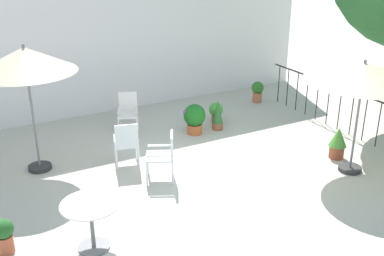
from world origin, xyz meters
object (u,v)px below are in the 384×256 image
at_px(potted_plant_4, 216,111).
at_px(potted_plant_1, 338,142).
at_px(potted_plant_5, 257,91).
at_px(cafe_table_0, 91,217).
at_px(patio_umbrella_0, 25,61).
at_px(potted_plant_2, 194,118).
at_px(patio_umbrella_1, 364,73).
at_px(patio_chair_0, 128,110).
at_px(potted_plant_3, 4,235).
at_px(potted_plant_6, 218,115).
at_px(patio_chair_1, 126,142).
at_px(patio_chair_2, 164,153).

bearing_deg(potted_plant_4, potted_plant_1, -68.37).
height_order(potted_plant_1, potted_plant_5, potted_plant_1).
bearing_deg(cafe_table_0, patio_umbrella_0, 93.61).
distance_m(potted_plant_1, potted_plant_2, 3.14).
height_order(patio_umbrella_1, patio_chair_0, patio_umbrella_1).
relative_size(potted_plant_3, potted_plant_6, 0.75).
xyz_separation_m(patio_chair_1, patio_chair_2, (0.41, -0.83, 0.01)).
bearing_deg(potted_plant_5, potted_plant_1, -99.66).
xyz_separation_m(patio_umbrella_0, potted_plant_6, (4.07, 0.11, -1.79)).
xyz_separation_m(cafe_table_0, potted_plant_6, (3.88, 3.00, -0.17)).
height_order(patio_umbrella_1, potted_plant_2, patio_umbrella_1).
bearing_deg(potted_plant_3, patio_chair_0, 46.74).
xyz_separation_m(cafe_table_0, potted_plant_2, (3.29, 3.04, -0.13)).
distance_m(patio_chair_2, potted_plant_4, 3.13).
bearing_deg(patio_chair_0, potted_plant_5, 5.67).
distance_m(potted_plant_1, potted_plant_3, 6.35).
distance_m(patio_chair_0, potted_plant_1, 4.57).
height_order(cafe_table_0, patio_chair_2, patio_chair_2).
bearing_deg(potted_plant_2, cafe_table_0, -137.33).
relative_size(patio_chair_2, potted_plant_2, 1.32).
bearing_deg(patio_umbrella_1, patio_chair_0, 129.19).
relative_size(potted_plant_5, potted_plant_6, 0.79).
bearing_deg(patio_chair_0, patio_chair_2, -95.33).
bearing_deg(patio_umbrella_0, potted_plant_6, 1.59).
bearing_deg(patio_umbrella_1, potted_plant_6, 111.49).
bearing_deg(potted_plant_3, potted_plant_4, 29.48).
height_order(potted_plant_4, potted_plant_6, potted_plant_6).
bearing_deg(potted_plant_6, potted_plant_4, 63.19).
bearing_deg(patio_chair_1, potted_plant_4, 24.13).
height_order(potted_plant_1, potted_plant_2, potted_plant_2).
distance_m(patio_umbrella_1, potted_plant_3, 6.40).
xyz_separation_m(patio_chair_0, potted_plant_2, (1.30, -0.74, -0.16)).
xyz_separation_m(patio_umbrella_0, patio_chair_0, (2.17, 0.89, -1.59)).
height_order(patio_chair_1, patio_chair_2, patio_chair_1).
distance_m(patio_umbrella_0, potted_plant_2, 3.90).
distance_m(patio_umbrella_1, cafe_table_0, 5.25).
distance_m(patio_umbrella_0, patio_chair_2, 2.94).
distance_m(potted_plant_4, potted_plant_5, 1.90).
bearing_deg(potted_plant_3, patio_chair_1, 34.83).
height_order(cafe_table_0, potted_plant_3, cafe_table_0).
bearing_deg(patio_chair_1, potted_plant_3, -145.17).
height_order(potted_plant_2, potted_plant_6, potted_plant_6).
relative_size(cafe_table_0, patio_chair_0, 0.89).
bearing_deg(patio_umbrella_1, potted_plant_1, 72.26).
distance_m(patio_chair_2, potted_plant_5, 4.95).
bearing_deg(patio_chair_0, potted_plant_6, -22.38).
bearing_deg(cafe_table_0, patio_chair_2, 37.67).
distance_m(patio_umbrella_0, potted_plant_1, 6.16).
bearing_deg(patio_chair_1, potted_plant_5, 23.64).
bearing_deg(potted_plant_4, cafe_table_0, -140.11).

